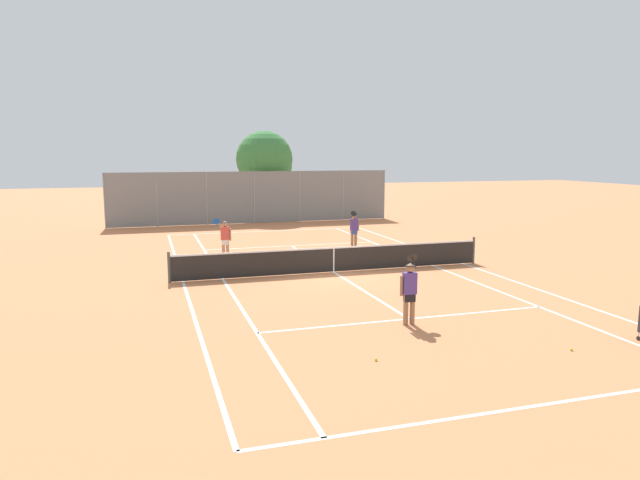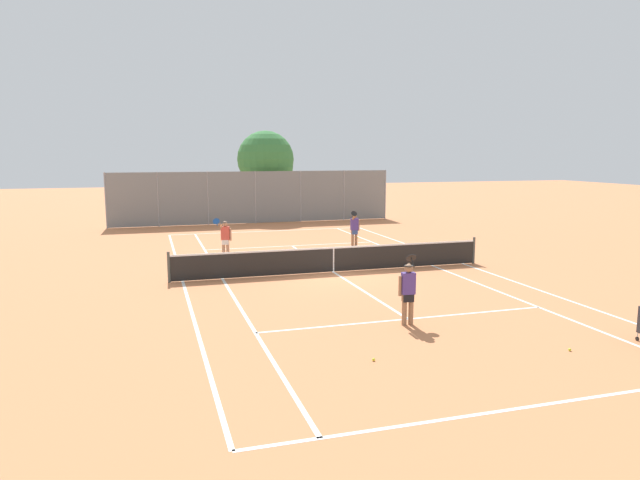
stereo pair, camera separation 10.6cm
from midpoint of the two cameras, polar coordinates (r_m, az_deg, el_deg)
name	(u,v)px [view 2 (the right image)]	position (r m, az deg, el deg)	size (l,w,h in m)	color
ground_plane	(333,272)	(21.35, 1.50, -3.22)	(120.00, 120.00, 0.00)	#CC7A4C
court_line_markings	(333,272)	(21.35, 1.50, -3.22)	(11.10, 23.90, 0.01)	silver
tennis_net	(333,259)	(21.25, 1.50, -1.88)	(12.00, 0.10, 1.07)	#474C47
player_near_side	(408,290)	(14.87, 8.99, -4.93)	(0.71, 0.72, 1.77)	#936B4C
player_far_left	(225,237)	(24.13, -9.33, 0.27)	(0.82, 0.70, 1.77)	tan
player_far_right	(355,228)	(26.89, 3.58, 1.23)	(0.63, 0.76, 1.77)	#936B4C
loose_tennis_ball_0	(309,260)	(23.46, -1.01, -2.06)	(0.07, 0.07, 0.07)	#D1DB33
loose_tennis_ball_1	(374,359)	(12.49, 5.63, -11.81)	(0.07, 0.07, 0.07)	#D1DB33
loose_tennis_ball_2	(570,350)	(14.19, 23.90, -9.99)	(0.07, 0.07, 0.07)	#D1DB33
loose_tennis_ball_3	(358,238)	(29.93, 3.91, 0.25)	(0.07, 0.07, 0.07)	#D1DB33
back_fence	(255,197)	(36.41, -6.40, 4.27)	(17.91, 0.08, 3.30)	gray
tree_behind_left	(268,161)	(39.00, -5.19, 7.86)	(3.83, 3.81, 5.92)	brown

